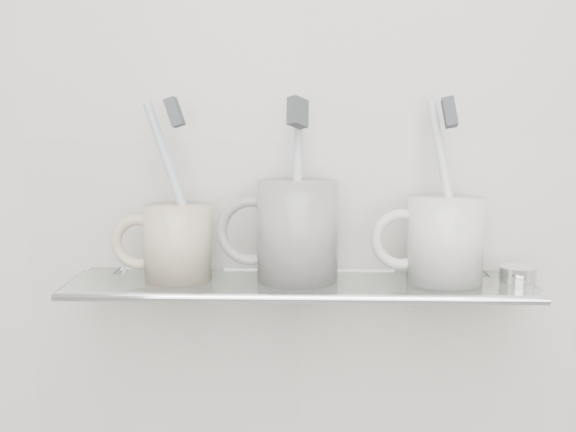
{
  "coord_description": "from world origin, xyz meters",
  "views": [
    {
      "loc": [
        0.01,
        0.28,
        1.29
      ],
      "look_at": [
        -0.01,
        1.04,
        1.17
      ],
      "focal_mm": 45.0,
      "sensor_mm": 36.0,
      "label": 1
    }
  ],
  "objects_px": {
    "mug_right": "(445,240)",
    "mug_center": "(297,231)",
    "shelf_glass": "(299,285)",
    "mug_left": "(178,242)"
  },
  "relations": [
    {
      "from": "mug_right",
      "to": "mug_center",
      "type": "bearing_deg",
      "value": 178.67
    },
    {
      "from": "shelf_glass",
      "to": "mug_right",
      "type": "relative_size",
      "value": 5.48
    },
    {
      "from": "shelf_glass",
      "to": "mug_left",
      "type": "xyz_separation_m",
      "value": [
        -0.13,
        0.0,
        0.04
      ]
    },
    {
      "from": "mug_left",
      "to": "mug_right",
      "type": "relative_size",
      "value": 0.9
    },
    {
      "from": "shelf_glass",
      "to": "mug_center",
      "type": "relative_size",
      "value": 4.62
    },
    {
      "from": "mug_left",
      "to": "mug_center",
      "type": "relative_size",
      "value": 0.76
    },
    {
      "from": "mug_left",
      "to": "mug_right",
      "type": "xyz_separation_m",
      "value": [
        0.29,
        0.0,
        0.0
      ]
    },
    {
      "from": "shelf_glass",
      "to": "mug_left",
      "type": "relative_size",
      "value": 6.1
    },
    {
      "from": "mug_center",
      "to": "mug_right",
      "type": "height_order",
      "value": "mug_center"
    },
    {
      "from": "mug_left",
      "to": "mug_center",
      "type": "bearing_deg",
      "value": -23.29
    }
  ]
}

